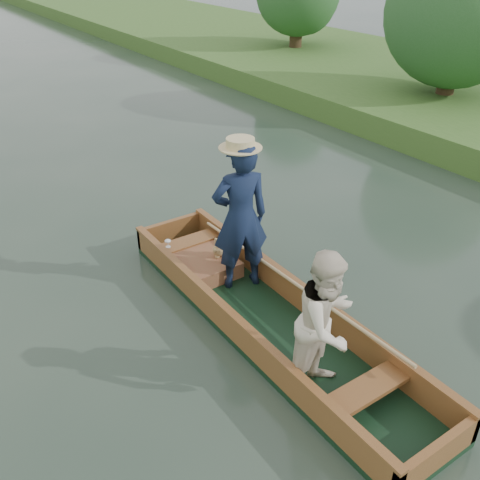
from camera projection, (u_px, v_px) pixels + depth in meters
ground at (268, 327)px, 6.55m from camera, size 120.00×120.00×0.00m
trees_far at (9, 20)px, 11.67m from camera, size 22.91×14.29×4.61m
punt at (269, 282)px, 6.22m from camera, size 1.25×5.00×2.10m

